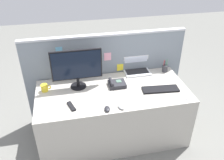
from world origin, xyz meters
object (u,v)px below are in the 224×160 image
Objects in this scene: desk_phone at (116,84)px; computer_mouse_left_hand at (107,109)px; cell_phone_white_slab at (188,96)px; tv_remote at (71,106)px; coffee_mug at (45,88)px; laptop at (136,68)px; keyboard_main at (160,89)px; desktop_monitor at (77,67)px; pen_cup at (165,68)px; computer_mouse_right_hand at (121,107)px.

computer_mouse_left_hand is (-0.20, -0.44, -0.01)m from desk_phone.
tv_remote is (-1.33, 0.08, 0.01)m from cell_phone_white_slab.
computer_mouse_left_hand is 0.83m from coffee_mug.
coffee_mug is (-1.21, -0.22, -0.01)m from laptop.
coffee_mug is at bearing 174.03° from keyboard_main.
desktop_monitor is at bearing 2.73° from coffee_mug.
keyboard_main is (0.96, -0.29, -0.27)m from desktop_monitor.
desk_phone is 0.65m from tv_remote.
desk_phone reaches higher than cell_phone_white_slab.
keyboard_main is at bearing -21.87° from desk_phone.
pen_cup is 1.52× the size of coffee_mug.
coffee_mug is (-1.62, 0.46, 0.04)m from cell_phone_white_slab.
pen_cup reaches higher than tv_remote.
pen_cup is 1.06× the size of tv_remote.
coffee_mug is at bearing -166.48° from cell_phone_white_slab.
cell_phone_white_slab is at bearing 7.64° from computer_mouse_left_hand.
keyboard_main reaches higher than cell_phone_white_slab.
laptop is 3.41× the size of computer_mouse_left_hand.
laptop reaches higher than coffee_mug.
desk_phone is at bearing -139.76° from laptop.
desktop_monitor is 0.46m from coffee_mug.
desktop_monitor is 0.53m from desk_phone.
laptop is at bearing 46.36° from computer_mouse_right_hand.
laptop reaches higher than keyboard_main.
coffee_mug reaches higher than desk_phone.
desktop_monitor is 1.36× the size of keyboard_main.
cell_phone_white_slab is at bearing -12.23° from computer_mouse_right_hand.
laptop is 1.23m from coffee_mug.
desk_phone is at bearing 70.19° from computer_mouse_left_hand.
desk_phone is 0.75m from pen_cup.
desk_phone is at bearing 68.46° from computer_mouse_right_hand.
pen_cup is 1.59m from coffee_mug.
desk_phone is 0.85m from cell_phone_white_slab.
desk_phone reaches higher than computer_mouse_right_hand.
computer_mouse_right_hand is 0.81m from cell_phone_white_slab.
computer_mouse_right_hand is at bearing -118.19° from laptop.
desk_phone is 2.07× the size of computer_mouse_right_hand.
computer_mouse_right_hand is 1.01m from pen_cup.
keyboard_main is at bearing 172.69° from cell_phone_white_slab.
coffee_mug is at bearing -169.45° from laptop.
pen_cup is at bearing -11.56° from laptop.
desktop_monitor is 0.72m from computer_mouse_right_hand.
desk_phone is 2.07× the size of computer_mouse_left_hand.
pen_cup reaches higher than computer_mouse_right_hand.
laptop is at bearing 40.24° from desk_phone.
desktop_monitor is 5.98× the size of computer_mouse_right_hand.
laptop is 2.88× the size of coffee_mug.
desktop_monitor is at bearing 168.55° from keyboard_main.
cell_phone_white_slab is (0.96, 0.05, -0.01)m from computer_mouse_left_hand.
laptop is at bearing 112.49° from keyboard_main.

